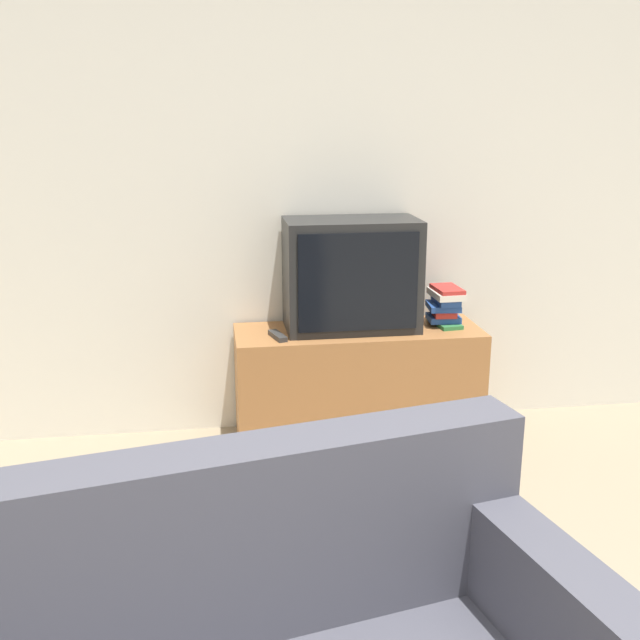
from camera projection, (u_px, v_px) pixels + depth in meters
name	position (u px, v px, depth m)	size (l,w,h in m)	color
wall_back	(324.00, 184.00, 3.82)	(9.00, 0.06, 2.60)	silver
tv_stand	(358.00, 385.00, 3.86)	(1.25, 0.43, 0.59)	#9E6638
television	(351.00, 275.00, 3.73)	(0.66, 0.37, 0.56)	black
book_stack	(445.00, 305.00, 3.84)	(0.17, 0.23, 0.20)	#2D753D
remote_on_stand	(278.00, 336.00, 3.64)	(0.08, 0.16, 0.02)	#2D2D2D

